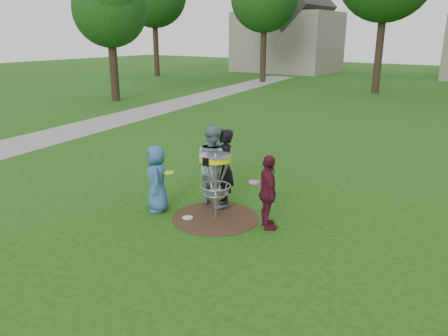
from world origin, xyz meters
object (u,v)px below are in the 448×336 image
Objects in this scene: player_blue at (157,179)px; player_black at (224,168)px; player_grey at (214,165)px; disc_golf_basket at (215,171)px; player_maroon at (268,192)px.

player_black is at bearing 96.16° from player_blue.
player_grey is 1.30× the size of disc_golf_basket.
disc_golf_basket is at bearing 57.28° from player_maroon.
player_black is at bearing 26.17° from player_maroon.
player_grey is at bearing 32.86° from player_maroon.
player_grey reaches higher than player_maroon.
player_blue is at bearing 67.46° from player_grey.
player_blue is 2.43m from player_maroon.
player_maroon reaches higher than disc_golf_basket.
disc_golf_basket is (0.49, -0.61, 0.12)m from player_grey.
player_maroon is (1.60, -0.44, -0.16)m from player_grey.
player_blue is 1.35m from disc_golf_basket.
player_blue is 0.97× the size of player_maroon.
disc_golf_basket is (1.26, 0.36, 0.31)m from player_blue.
player_blue is 0.79× the size of player_grey.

